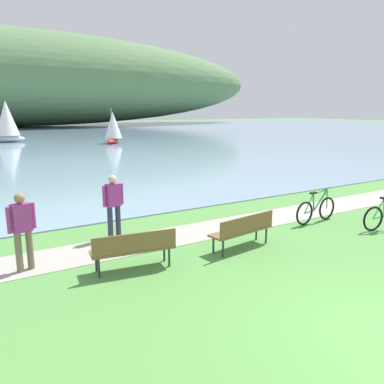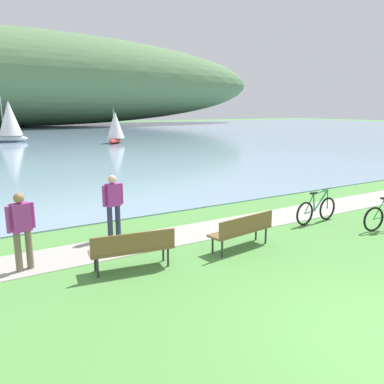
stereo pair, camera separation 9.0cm
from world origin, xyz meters
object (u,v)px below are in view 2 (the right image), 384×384
Objects in this scene: sailboat_mid_bay at (9,121)px; bicycle_beside_path at (316,210)px; park_bench_further_along at (243,229)px; person_at_shoreline at (113,202)px; person_on_the_grass at (21,227)px; park_bench_near_camera at (133,247)px; sailboat_nearest_to_shore at (115,127)px.

bicycle_beside_path is at bearing -82.71° from sailboat_mid_bay.
park_bench_further_along is 1.08× the size of person_at_shoreline.
bicycle_beside_path is 1.04× the size of person_on_the_grass.
sailboat_mid_bay is (1.58, 36.40, 1.65)m from park_bench_near_camera.
bicycle_beside_path is at bearing -4.96° from person_on_the_grass.
person_at_shoreline is at bearing -109.99° from sailboat_nearest_to_shore.
person_on_the_grass is (-4.82, 1.38, 0.46)m from park_bench_further_along.
sailboat_mid_bay reaches higher than bicycle_beside_path.
bicycle_beside_path reaches higher than park_bench_near_camera.
park_bench_near_camera is 2.83m from park_bench_further_along.
sailboat_nearest_to_shore is 11.10m from sailboat_mid_bay.
park_bench_further_along is 1.04× the size of bicycle_beside_path.
person_at_shoreline and person_on_the_grass have the same top height.
park_bench_further_along is 3.49m from person_at_shoreline.
person_at_shoreline is at bearing 80.05° from park_bench_near_camera.
bicycle_beside_path is at bearing -17.30° from person_at_shoreline.
person_on_the_grass is 0.51× the size of sailboat_nearest_to_shore.
park_bench_near_camera is at bearing -175.46° from bicycle_beside_path.
park_bench_near_camera is 1.08× the size of person_at_shoreline.
person_on_the_grass is at bearing 175.04° from bicycle_beside_path.
bicycle_beside_path is 0.53× the size of sailboat_nearest_to_shore.
sailboat_nearest_to_shore reaches higher than park_bench_further_along.
park_bench_near_camera is at bearing -99.95° from person_at_shoreline.
sailboat_nearest_to_shore reaches higher than bicycle_beside_path.
sailboat_mid_bay reaches higher than person_at_shoreline.
sailboat_mid_bay is (3.58, 35.20, 1.19)m from person_on_the_grass.
bicycle_beside_path is (6.18, 0.49, -0.12)m from park_bench_near_camera.
person_at_shoreline is 0.51× the size of sailboat_nearest_to_shore.
sailboat_nearest_to_shore is 0.74× the size of sailboat_mid_bay.
sailboat_nearest_to_shore is at bearing -37.84° from sailboat_mid_bay.
bicycle_beside_path is 29.43m from sailboat_nearest_to_shore.
park_bench_further_along is 36.64m from sailboat_mid_bay.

